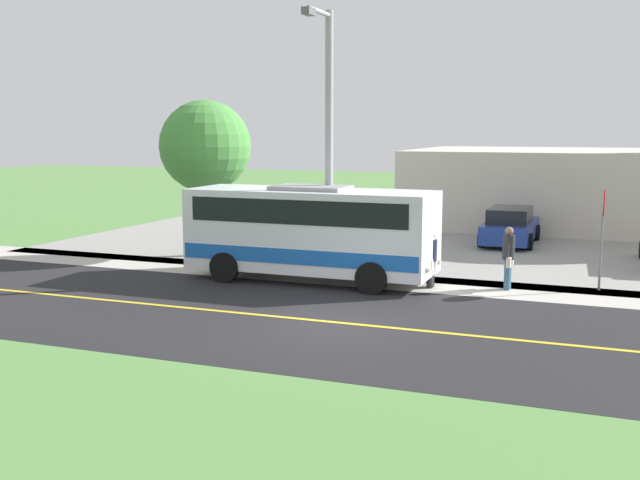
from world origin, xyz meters
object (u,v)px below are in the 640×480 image
pedestrian_waiting (431,258)px  street_light_pole (328,134)px  stop_sign (603,222)px  commercial_building (614,189)px  tree_curbside (205,147)px  shuttle_bus_front (311,229)px  pedestrian_with_bags (508,256)px  parked_car_near (510,227)px

pedestrian_waiting → street_light_pole: 4.77m
stop_sign → street_light_pole: 8.22m
pedestrian_waiting → commercial_building: commercial_building is taller
stop_sign → tree_curbside: 13.55m
tree_curbside → pedestrian_waiting: bearing=73.4°
shuttle_bus_front → pedestrian_with_bags: shuttle_bus_front is taller
pedestrian_with_bags → stop_sign: stop_sign is taller
stop_sign → parked_car_near: (-8.04, -3.55, -1.28)m
shuttle_bus_front → stop_sign: stop_sign is taller
shuttle_bus_front → parked_car_near: 10.70m
pedestrian_with_bags → pedestrian_waiting: (0.53, -2.10, -0.11)m
tree_curbside → street_light_pole: bearing=65.7°
stop_sign → parked_car_near: size_ratio=0.65×
pedestrian_waiting → tree_curbside: 9.67m
stop_sign → street_light_pole: size_ratio=0.36×
pedestrian_with_bags → stop_sign: 2.75m
shuttle_bus_front → tree_curbside: (-2.88, -5.20, 2.32)m
pedestrian_with_bags → pedestrian_waiting: 2.17m
pedestrian_with_bags → commercial_building: 16.32m
tree_curbside → commercial_building: bearing=136.0°
pedestrian_waiting → tree_curbside: (-2.63, -8.80, 3.03)m
pedestrian_waiting → street_light_pole: street_light_pole is taller
stop_sign → commercial_building: bearing=179.4°
parked_car_near → tree_curbside: tree_curbside is taller
street_light_pole → commercial_building: bearing=154.4°
pedestrian_with_bags → parked_car_near: pedestrian_with_bags is taller
shuttle_bus_front → pedestrian_waiting: 3.68m
stop_sign → parked_car_near: bearing=-156.2°
street_light_pole → tree_curbside: (-2.52, -5.59, -0.49)m
stop_sign → pedestrian_waiting: bearing=-73.7°
shuttle_bus_front → commercial_building: 18.82m
commercial_building → pedestrian_waiting: bearing=-15.8°
shuttle_bus_front → street_light_pole: 2.85m
commercial_building → tree_curbside: bearing=-44.0°
pedestrian_with_bags → pedestrian_waiting: size_ratio=1.12×
pedestrian_waiting → parked_car_near: size_ratio=0.36×
commercial_building → parked_car_near: bearing=-27.1°
shuttle_bus_front → parked_car_near: bearing=154.5°
shuttle_bus_front → pedestrian_waiting: size_ratio=4.66×
parked_car_near → commercial_building: bearing=152.9°
parked_car_near → street_light_pole: bearing=-24.4°
commercial_building → shuttle_bus_front: bearing=-26.2°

